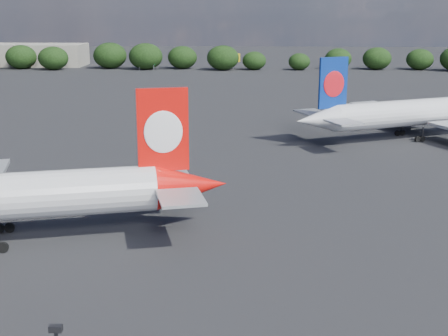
{
  "coord_description": "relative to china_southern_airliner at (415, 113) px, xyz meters",
  "views": [
    {
      "loc": [
        18.26,
        -41.19,
        21.91
      ],
      "look_at": [
        16.0,
        12.0,
        8.0
      ],
      "focal_mm": 50.0,
      "sensor_mm": 36.0,
      "label": 1
    }
  ],
  "objects": [
    {
      "name": "billboard_yellow",
      "position": [
        -34.04,
        118.01,
        -0.44
      ],
      "size": [
        5.0,
        0.3,
        5.5
      ],
      "color": "yellow",
      "rests_on": "ground"
    },
    {
      "name": "horizon_treeline",
      "position": [
        -46.38,
        115.5,
        -0.29
      ],
      "size": [
        200.38,
        15.76,
        9.2
      ],
      "color": "black",
      "rests_on": "ground"
    },
    {
      "name": "highway_sign",
      "position": [
        -64.04,
        112.01,
        -1.19
      ],
      "size": [
        6.0,
        0.3,
        4.5
      ],
      "color": "#125C20",
      "rests_on": "ground"
    },
    {
      "name": "ground",
      "position": [
        -46.04,
        -3.99,
        -4.31
      ],
      "size": [
        500.0,
        500.0,
        0.0
      ],
      "primitive_type": "plane",
      "color": "black",
      "rests_on": "ground"
    },
    {
      "name": "china_southern_airliner",
      "position": [
        0.0,
        0.0,
        0.0
      ],
      "size": [
        41.18,
        39.71,
        14.17
      ],
      "color": "silver",
      "rests_on": "ground"
    },
    {
      "name": "terminal_building",
      "position": [
        -111.04,
        128.01,
        -0.31
      ],
      "size": [
        42.0,
        16.0,
        8.0
      ],
      "color": "gray",
      "rests_on": "ground"
    }
  ]
}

